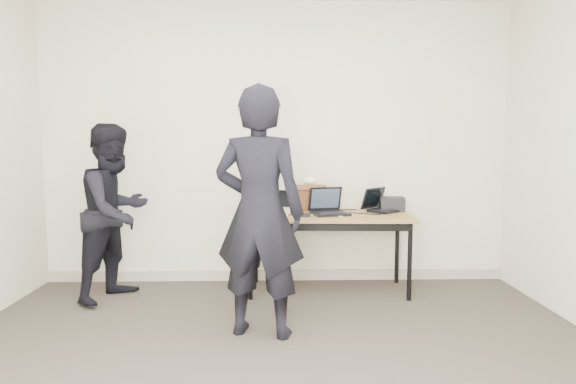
{
  "coord_description": "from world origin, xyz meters",
  "views": [
    {
      "loc": [
        0.0,
        -2.44,
        1.38
      ],
      "look_at": [
        0.1,
        1.6,
        0.95
      ],
      "focal_mm": 30.0,
      "sensor_mm": 36.0,
      "label": 1
    }
  ],
  "objects_px": {
    "laptop_right": "(381,206)",
    "equipment_box": "(392,204)",
    "laptop_beige": "(275,209)",
    "desk": "(328,220)",
    "person_observer": "(115,212)",
    "person_typist": "(259,213)",
    "laptop_center": "(328,208)",
    "leather_satchel": "(307,197)"
  },
  "relations": [
    {
      "from": "laptop_beige",
      "to": "laptop_right",
      "type": "bearing_deg",
      "value": 19.37
    },
    {
      "from": "laptop_right",
      "to": "equipment_box",
      "type": "xyz_separation_m",
      "value": [
        0.12,
        0.03,
        0.01
      ]
    },
    {
      "from": "laptop_right",
      "to": "person_typist",
      "type": "relative_size",
      "value": 0.23
    },
    {
      "from": "person_observer",
      "to": "person_typist",
      "type": "bearing_deg",
      "value": -98.32
    },
    {
      "from": "desk",
      "to": "equipment_box",
      "type": "height_order",
      "value": "equipment_box"
    },
    {
      "from": "leather_satchel",
      "to": "laptop_beige",
      "type": "bearing_deg",
      "value": -136.05
    },
    {
      "from": "desk",
      "to": "laptop_center",
      "type": "height_order",
      "value": "laptop_center"
    },
    {
      "from": "laptop_center",
      "to": "person_typist",
      "type": "height_order",
      "value": "person_typist"
    },
    {
      "from": "laptop_beige",
      "to": "laptop_center",
      "type": "distance_m",
      "value": 0.49
    },
    {
      "from": "laptop_beige",
      "to": "laptop_center",
      "type": "relative_size",
      "value": 0.87
    },
    {
      "from": "laptop_beige",
      "to": "laptop_right",
      "type": "height_order",
      "value": "laptop_beige"
    },
    {
      "from": "laptop_beige",
      "to": "leather_satchel",
      "type": "relative_size",
      "value": 0.86
    },
    {
      "from": "equipment_box",
      "to": "person_observer",
      "type": "height_order",
      "value": "person_observer"
    },
    {
      "from": "laptop_right",
      "to": "person_typist",
      "type": "height_order",
      "value": "person_typist"
    },
    {
      "from": "laptop_beige",
      "to": "desk",
      "type": "bearing_deg",
      "value": 9.92
    },
    {
      "from": "laptop_center",
      "to": "laptop_right",
      "type": "bearing_deg",
      "value": 4.28
    },
    {
      "from": "laptop_right",
      "to": "person_observer",
      "type": "distance_m",
      "value": 2.41
    },
    {
      "from": "desk",
      "to": "leather_satchel",
      "type": "height_order",
      "value": "leather_satchel"
    },
    {
      "from": "person_typist",
      "to": "person_observer",
      "type": "bearing_deg",
      "value": -20.35
    },
    {
      "from": "laptop_right",
      "to": "equipment_box",
      "type": "relative_size",
      "value": 1.85
    },
    {
      "from": "laptop_right",
      "to": "person_observer",
      "type": "height_order",
      "value": "person_observer"
    },
    {
      "from": "laptop_beige",
      "to": "person_observer",
      "type": "xyz_separation_m",
      "value": [
        -1.39,
        -0.14,
        -0.0
      ]
    },
    {
      "from": "desk",
      "to": "laptop_beige",
      "type": "bearing_deg",
      "value": -178.25
    },
    {
      "from": "desk",
      "to": "person_typist",
      "type": "bearing_deg",
      "value": -118.55
    },
    {
      "from": "desk",
      "to": "equipment_box",
      "type": "relative_size",
      "value": 6.83
    },
    {
      "from": "leather_satchel",
      "to": "equipment_box",
      "type": "relative_size",
      "value": 1.7
    },
    {
      "from": "leather_satchel",
      "to": "person_typist",
      "type": "xyz_separation_m",
      "value": [
        -0.41,
        -1.21,
        0.03
      ]
    },
    {
      "from": "laptop_beige",
      "to": "person_typist",
      "type": "height_order",
      "value": "person_typist"
    },
    {
      "from": "laptop_center",
      "to": "equipment_box",
      "type": "xyz_separation_m",
      "value": [
        0.63,
        0.2,
        0.01
      ]
    },
    {
      "from": "equipment_box",
      "to": "person_typist",
      "type": "height_order",
      "value": "person_typist"
    },
    {
      "from": "laptop_beige",
      "to": "person_typist",
      "type": "xyz_separation_m",
      "value": [
        -0.11,
        -0.99,
        0.11
      ]
    },
    {
      "from": "laptop_center",
      "to": "person_observer",
      "type": "bearing_deg",
      "value": 169.96
    },
    {
      "from": "laptop_beige",
      "to": "person_observer",
      "type": "height_order",
      "value": "person_observer"
    },
    {
      "from": "laptop_right",
      "to": "desk",
      "type": "bearing_deg",
      "value": 154.44
    },
    {
      "from": "desk",
      "to": "laptop_right",
      "type": "xyz_separation_m",
      "value": [
        0.52,
        0.16,
        0.11
      ]
    },
    {
      "from": "desk",
      "to": "person_typist",
      "type": "relative_size",
      "value": 0.87
    },
    {
      "from": "person_typist",
      "to": "person_observer",
      "type": "height_order",
      "value": "person_typist"
    },
    {
      "from": "laptop_center",
      "to": "laptop_right",
      "type": "relative_size",
      "value": 0.91
    },
    {
      "from": "laptop_center",
      "to": "person_observer",
      "type": "height_order",
      "value": "person_observer"
    },
    {
      "from": "leather_satchel",
      "to": "equipment_box",
      "type": "bearing_deg",
      "value": 5.5
    },
    {
      "from": "laptop_right",
      "to": "leather_satchel",
      "type": "height_order",
      "value": "leather_satchel"
    },
    {
      "from": "desk",
      "to": "leather_satchel",
      "type": "bearing_deg",
      "value": 130.89
    }
  ]
}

